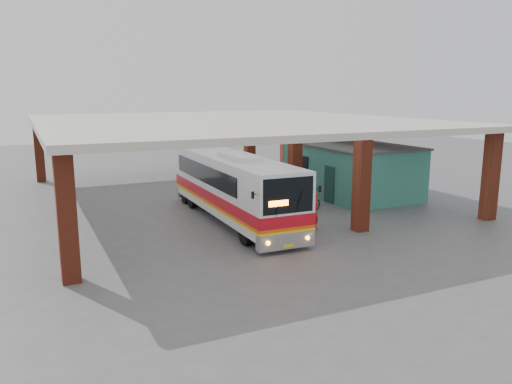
{
  "coord_description": "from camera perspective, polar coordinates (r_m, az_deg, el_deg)",
  "views": [
    {
      "loc": [
        -10.68,
        -20.78,
        6.18
      ],
      "look_at": [
        -0.81,
        0.0,
        1.58
      ],
      "focal_mm": 35.0,
      "sensor_mm": 36.0,
      "label": 1
    }
  ],
  "objects": [
    {
      "name": "coach_bus",
      "position": [
        24.23,
        -2.66,
        0.61
      ],
      "size": [
        2.65,
        11.68,
        3.39
      ],
      "rotation": [
        0.0,
        0.0,
        -0.02
      ],
      "color": "silver",
      "rests_on": "ground"
    },
    {
      "name": "ground",
      "position": [
        24.17,
        1.74,
        -3.5
      ],
      "size": [
        90.0,
        90.0,
        0.0
      ],
      "primitive_type": "plane",
      "color": "#515154",
      "rests_on": "ground"
    },
    {
      "name": "motorcycle",
      "position": [
        26.41,
        6.06,
        -1.26
      ],
      "size": [
        1.85,
        1.09,
        0.92
      ],
      "primitive_type": "imported",
      "rotation": [
        0.0,
        0.0,
        1.86
      ],
      "color": "black",
      "rests_on": "ground"
    },
    {
      "name": "brick_columns",
      "position": [
        28.76,
        -0.24,
        3.31
      ],
      "size": [
        20.1,
        21.6,
        4.35
      ],
      "color": "maroon",
      "rests_on": "ground"
    },
    {
      "name": "red_chair",
      "position": [
        30.69,
        4.59,
        0.36
      ],
      "size": [
        0.47,
        0.47,
        0.8
      ],
      "rotation": [
        0.0,
        0.0,
        0.12
      ],
      "color": "red",
      "rests_on": "ground"
    },
    {
      "name": "canopy_roof",
      "position": [
        29.53,
        -3.14,
        8.04
      ],
      "size": [
        21.0,
        23.0,
        0.3
      ],
      "primitive_type": "cube",
      "color": "beige",
      "rests_on": "brick_columns"
    },
    {
      "name": "shop_building",
      "position": [
        31.08,
        10.74,
        2.57
      ],
      "size": [
        5.2,
        8.2,
        3.11
      ],
      "color": "#2C7063",
      "rests_on": "ground"
    },
    {
      "name": "pedestrian",
      "position": [
        22.76,
        6.51,
        -2.16
      ],
      "size": [
        0.74,
        0.57,
        1.81
      ],
      "primitive_type": "imported",
      "rotation": [
        0.0,
        0.0,
        3.36
      ],
      "color": "red",
      "rests_on": "ground"
    }
  ]
}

